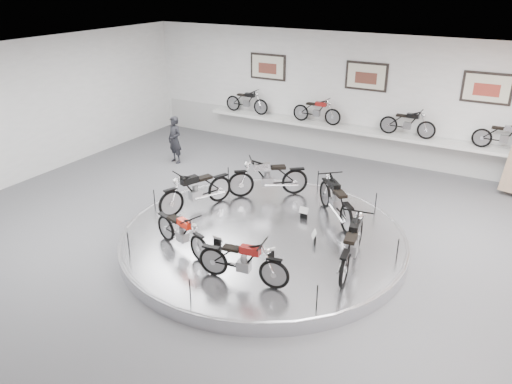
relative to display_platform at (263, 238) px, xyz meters
The scene contains 22 objects.
floor 0.34m from the display_platform, 90.00° to the right, with size 16.00×16.00×0.00m, color #555558.
ceiling 3.86m from the display_platform, 90.00° to the right, with size 16.00×16.00×0.00m, color white.
wall_back 6.95m from the display_platform, 90.00° to the left, with size 16.00×16.00×0.00m, color white.
wall_left 8.22m from the display_platform, behind, with size 14.00×14.00×0.00m, color white.
dado_band 6.69m from the display_platform, 90.00° to the left, with size 15.68×0.04×1.10m, color #BCBCBA.
display_platform is the anchor object (origin of this frame).
platform_rim 0.12m from the display_platform, ahead, with size 6.40×6.40×0.10m, color #B2B2BA.
shelf 6.46m from the display_platform, 90.00° to the left, with size 11.00×0.55×0.10m, color silver.
poster_left 7.94m from the display_platform, 117.72° to the left, with size 1.35×0.06×0.88m, color beige.
poster_center 7.13m from the display_platform, 90.00° to the left, with size 1.35×0.06×0.88m, color beige.
poster_right 7.94m from the display_platform, 62.28° to the left, with size 1.35×0.06×0.88m, color beige.
shelf_bike_a 7.76m from the display_platform, 123.27° to the left, with size 1.22×0.42×0.73m, color black, non-canonical shape.
shelf_bike_b 6.69m from the display_platform, 103.19° to the left, with size 1.22×0.42×0.73m, color maroon, non-canonical shape.
shelf_bike_c 6.69m from the display_platform, 76.81° to the left, with size 1.22×0.42×0.73m, color black, non-canonical shape.
shelf_bike_d 7.76m from the display_platform, 56.73° to the left, with size 1.22×0.42×0.73m, color #A1A1A6, non-canonical shape.
bike_a 1.95m from the display_platform, 51.17° to the left, with size 1.75×0.62×1.03m, color black, non-canonical shape.
bike_b 2.16m from the display_platform, 115.43° to the left, with size 1.79×0.63×1.05m, color #A1A1A6, non-canonical shape.
bike_c 2.15m from the display_platform, behind, with size 1.75×0.62×1.03m, color black, non-canonical shape.
bike_d 1.97m from the display_platform, 125.56° to the right, with size 1.51×0.53×0.89m, color red, non-canonical shape.
bike_e 2.08m from the display_platform, 72.11° to the right, with size 1.55×0.55×0.91m, color maroon, non-canonical shape.
bike_f 2.33m from the display_platform, ahead, with size 1.77×0.63×1.04m, color black, non-canonical shape.
visitor 6.08m from the display_platform, 146.83° to the left, with size 0.56×0.36×1.52m, color black.
Camera 1 is at (4.76, -8.41, 5.67)m, focal length 35.00 mm.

